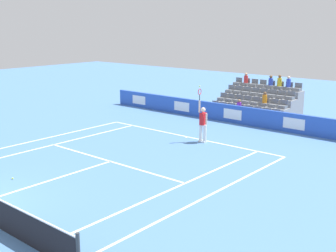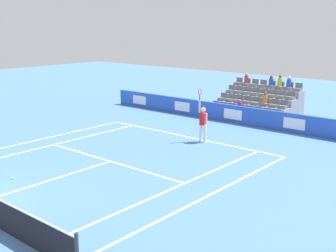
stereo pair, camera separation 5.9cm
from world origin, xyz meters
TOP-DOWN VIEW (x-y plane):
  - line_baseline at (0.00, -11.89)m, footprint 10.97×0.10m
  - line_service at (0.00, -6.40)m, footprint 8.23×0.10m
  - line_centre_service at (0.00, -3.20)m, footprint 0.10×6.40m
  - line_singles_sideline_left at (4.12, -5.95)m, footprint 0.10×11.89m
  - line_singles_sideline_right at (-4.12, -5.95)m, footprint 0.10×11.89m
  - line_doubles_sideline_left at (5.49, -5.95)m, footprint 0.10×11.89m
  - line_doubles_sideline_right at (-5.49, -5.95)m, footprint 0.10×11.89m
  - line_centre_mark at (0.00, -11.79)m, footprint 0.10×0.20m
  - sponsor_barrier at (0.00, -16.34)m, footprint 19.44×0.22m
  - tennis_player at (-1.18, -11.56)m, footprint 0.53×0.38m
  - stadium_stand at (-0.00, -19.29)m, footprint 4.96×3.80m
  - loose_tennis_ball at (1.20, -2.46)m, footprint 0.07×0.07m

SIDE VIEW (x-z plane):
  - line_baseline at x=0.00m, z-range 0.00..0.01m
  - line_service at x=0.00m, z-range 0.00..0.01m
  - line_centre_service at x=0.00m, z-range 0.00..0.01m
  - line_singles_sideline_left at x=4.12m, z-range 0.00..0.01m
  - line_singles_sideline_right at x=-4.12m, z-range 0.00..0.01m
  - line_doubles_sideline_left at x=5.49m, z-range 0.00..0.01m
  - line_doubles_sideline_right at x=-5.49m, z-range 0.00..0.01m
  - line_centre_mark at x=0.00m, z-range 0.00..0.01m
  - loose_tennis_ball at x=1.20m, z-range 0.00..0.07m
  - sponsor_barrier at x=0.00m, z-range 0.00..1.07m
  - stadium_stand at x=0.00m, z-range -0.62..1.99m
  - tennis_player at x=-1.18m, z-range -0.43..2.42m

